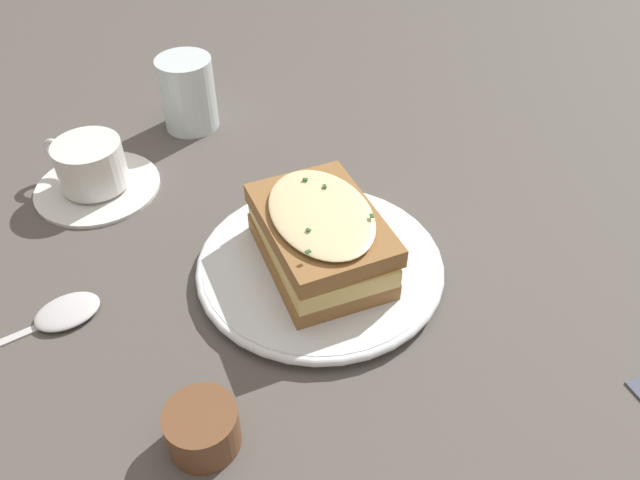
# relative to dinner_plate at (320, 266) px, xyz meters

# --- Properties ---
(ground_plane) EXTENTS (2.40, 2.40, 0.00)m
(ground_plane) POSITION_rel_dinner_plate_xyz_m (-0.00, 0.02, -0.01)
(ground_plane) COLOR #514C47
(dinner_plate) EXTENTS (0.25, 0.25, 0.02)m
(dinner_plate) POSITION_rel_dinner_plate_xyz_m (0.00, 0.00, 0.00)
(dinner_plate) COLOR white
(dinner_plate) RESTS_ON ground_plane
(sandwich) EXTENTS (0.17, 0.13, 0.07)m
(sandwich) POSITION_rel_dinner_plate_xyz_m (0.00, 0.00, 0.04)
(sandwich) COLOR olive
(sandwich) RESTS_ON dinner_plate
(teacup_with_saucer) EXTENTS (0.14, 0.14, 0.06)m
(teacup_with_saucer) POSITION_rel_dinner_plate_xyz_m (-0.25, -0.15, 0.02)
(teacup_with_saucer) COLOR white
(teacup_with_saucer) RESTS_ON ground_plane
(water_glass) EXTENTS (0.07, 0.07, 0.09)m
(water_glass) POSITION_rel_dinner_plate_xyz_m (-0.32, -0.00, 0.04)
(water_glass) COLOR silver
(water_glass) RESTS_ON ground_plane
(spoon) EXTENTS (0.05, 0.18, 0.01)m
(spoon) POSITION_rel_dinner_plate_xyz_m (-0.08, -0.24, -0.00)
(spoon) COLOR silver
(spoon) RESTS_ON ground_plane
(condiment_pot) EXTENTS (0.06, 0.06, 0.04)m
(condiment_pot) POSITION_rel_dinner_plate_xyz_m (0.11, -0.17, 0.01)
(condiment_pot) COLOR brown
(condiment_pot) RESTS_ON ground_plane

